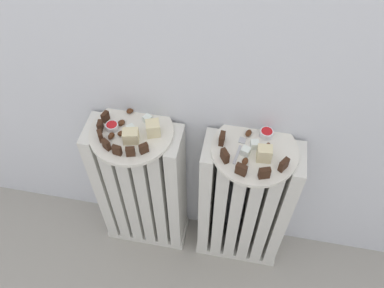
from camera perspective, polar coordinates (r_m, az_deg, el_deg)
The scene contains 33 objects.
radiator_left at distance 1.49m, azimuth -7.19°, elevation -6.56°, with size 0.32×0.14×0.64m.
radiator_right at distance 1.45m, azimuth 7.41°, elevation -8.90°, with size 0.32×0.14×0.64m.
plate_left at distance 1.23m, azimuth -8.69°, elevation 1.68°, with size 0.26×0.26×0.01m, color silver.
plate_right at distance 1.18m, azimuth 9.01°, elevation -0.90°, with size 0.26×0.26×0.01m, color silver.
dark_cake_slice_left_0 at distance 1.25m, azimuth -12.36°, elevation 3.84°, with size 0.03×0.01×0.03m, color #382114.
dark_cake_slice_left_1 at distance 1.23m, azimuth -13.08°, elevation 2.53°, with size 0.03×0.01×0.03m, color #382114.
dark_cake_slice_left_2 at distance 1.20m, azimuth -13.05°, elevation 1.14°, with size 0.03×0.01×0.03m, color #382114.
dark_cake_slice_left_3 at distance 1.18m, azimuth -12.24°, elevation -0.08°, with size 0.03×0.01×0.03m, color #382114.
dark_cake_slice_left_4 at distance 1.16m, azimuth -10.75°, elevation -0.89°, with size 0.03×0.01×0.03m, color #382114.
dark_cake_slice_left_5 at distance 1.15m, azimuth -8.86°, elevation -1.09°, with size 0.03×0.01×0.03m, color #382114.
dark_cake_slice_left_6 at distance 1.15m, azimuth -6.95°, elevation -0.63°, with size 0.03×0.01×0.03m, color #382114.
marble_cake_slice_left_0 at distance 1.18m, azimuth -8.81°, elevation 1.12°, with size 0.05×0.04×0.04m, color beige.
marble_cake_slice_left_1 at distance 1.19m, azimuth -5.63°, elevation 2.27°, with size 0.04×0.04×0.05m, color beige.
turkish_delight_left_0 at distance 1.21m, azimuth -8.78°, elevation 2.16°, with size 0.02×0.02×0.02m, color white.
turkish_delight_left_1 at distance 1.23m, azimuth -6.41°, elevation 3.60°, with size 0.02×0.02×0.02m, color white.
medjool_date_left_0 at distance 1.21m, azimuth -11.55°, elevation 1.15°, with size 0.03×0.02×0.02m, color #4C2814.
medjool_date_left_1 at distance 1.24m, azimuth -10.14°, elevation 3.03°, with size 0.03×0.02×0.02m, color #4C2814.
medjool_date_left_2 at distance 1.21m, azimuth -10.14°, elevation 1.53°, with size 0.02×0.02×0.02m, color #4C2814.
medjool_date_left_3 at distance 1.27m, azimuth -8.92°, elevation 4.74°, with size 0.02×0.02×0.01m, color #4C2814.
jam_bowl_left at distance 1.23m, azimuth -11.43°, elevation 2.51°, with size 0.04×0.04×0.02m.
dark_cake_slice_right_0 at distance 1.17m, azimuth 4.34°, elevation 0.79°, with size 0.03×0.01×0.04m, color #382114.
dark_cake_slice_right_1 at distance 1.13m, azimuth 4.75°, elevation -1.71°, with size 0.03×0.01×0.04m, color #382114.
dark_cake_slice_right_2 at distance 1.10m, azimuth 7.09°, elevation -3.68°, with size 0.03×0.01×0.04m, color #382114.
dark_cake_slice_right_3 at distance 1.11m, azimuth 10.38°, elevation -4.15°, with size 0.03×0.01×0.04m, color #382114.
dark_cake_slice_right_4 at distance 1.13m, azimuth 13.06°, elevation -2.92°, with size 0.03×0.01×0.04m, color #382114.
marble_cake_slice_right_0 at distance 1.14m, azimuth 10.37°, elevation -1.37°, with size 0.04×0.03×0.05m, color beige.
turkish_delight_right_0 at distance 1.15m, azimuth 7.73°, elevation -1.04°, with size 0.02×0.02×0.02m, color white.
turkish_delight_right_1 at distance 1.17m, azimuth 9.02°, elevation -0.06°, with size 0.02×0.02×0.02m, color white.
medjool_date_right_0 at distance 1.20m, azimuth 8.13°, elevation 1.57°, with size 0.03×0.02×0.02m, color #4C2814.
medjool_date_right_1 at distance 1.18m, azimuth 10.84°, elevation -0.35°, with size 0.03×0.02×0.02m, color #4C2814.
medjool_date_right_2 at distance 1.14m, azimuth 7.64°, elevation -2.49°, with size 0.03×0.02×0.02m, color #4C2814.
jam_bowl_right at distance 1.21m, azimuth 10.66°, elevation 1.54°, with size 0.04×0.04×0.02m.
fork at distance 1.17m, azimuth 6.85°, elevation -0.61°, with size 0.03×0.10×0.00m.
Camera 1 is at (0.14, -0.46, 1.56)m, focal length 37.07 mm.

